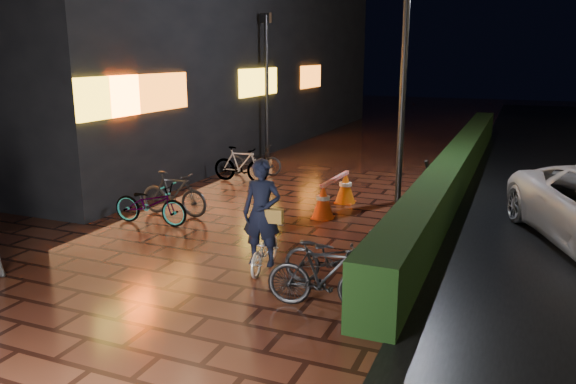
% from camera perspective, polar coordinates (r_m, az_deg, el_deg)
% --- Properties ---
extents(ground, '(80.00, 80.00, 0.00)m').
position_cam_1_polar(ground, '(10.24, -7.15, -6.31)').
color(ground, '#381911').
rests_on(ground, ground).
extents(hedge, '(0.70, 20.00, 1.00)m').
position_cam_1_polar(hedge, '(16.66, 16.99, 2.82)').
color(hedge, black).
rests_on(hedge, ground).
extents(storefront_block, '(12.09, 22.00, 9.00)m').
position_cam_1_polar(storefront_block, '(24.48, -13.73, 15.77)').
color(storefront_block, black).
rests_on(storefront_block, ground).
extents(lamp_post_hedge, '(0.53, 0.25, 5.58)m').
position_cam_1_polar(lamp_post_hedge, '(13.48, 11.67, 11.69)').
color(lamp_post_hedge, black).
rests_on(lamp_post_hedge, ground).
extents(lamp_post_sf, '(0.46, 0.14, 4.81)m').
position_cam_1_polar(lamp_post_sf, '(19.02, -2.18, 11.22)').
color(lamp_post_sf, black).
rests_on(lamp_post_sf, ground).
extents(cyclist, '(0.71, 1.36, 1.89)m').
position_cam_1_polar(cyclist, '(9.25, -2.55, -3.85)').
color(cyclist, silver).
rests_on(cyclist, ground).
extents(traffic_barrier, '(0.56, 1.94, 0.78)m').
position_cam_1_polar(traffic_barrier, '(12.93, 4.78, -0.18)').
color(traffic_barrier, '#DA3D0B').
rests_on(traffic_barrier, ground).
extents(cart_assembly, '(0.69, 0.72, 1.15)m').
position_cam_1_polar(cart_assembly, '(13.64, 14.82, 1.02)').
color(cart_assembly, black).
rests_on(cart_assembly, ground).
extents(parked_bikes_storefront, '(1.97, 6.10, 0.99)m').
position_cam_1_polar(parked_bikes_storefront, '(14.31, -7.82, 1.44)').
color(parked_bikes_storefront, black).
rests_on(parked_bikes_storefront, ground).
extents(parked_bikes_hedge, '(1.79, 1.51, 0.99)m').
position_cam_1_polar(parked_bikes_hedge, '(8.36, 4.45, -7.53)').
color(parked_bikes_hedge, black).
rests_on(parked_bikes_hedge, ground).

